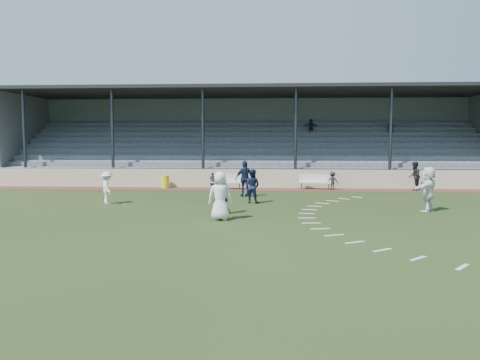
% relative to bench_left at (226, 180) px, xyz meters
% --- Properties ---
extents(ground, '(90.00, 90.00, 0.00)m').
position_rel_bench_left_xyz_m(ground, '(1.38, -10.49, -0.58)').
color(ground, '#233415').
rests_on(ground, ground).
extents(cinder_track, '(34.00, 2.00, 0.02)m').
position_rel_bench_left_xyz_m(cinder_track, '(1.38, 0.01, -0.57)').
color(cinder_track, '#522B20').
rests_on(cinder_track, ground).
extents(retaining_wall, '(34.00, 0.18, 1.20)m').
position_rel_bench_left_xyz_m(retaining_wall, '(1.38, 1.06, 0.02)').
color(retaining_wall, beige).
rests_on(retaining_wall, ground).
extents(bench_left, '(2.02, 0.57, 0.95)m').
position_rel_bench_left_xyz_m(bench_left, '(0.00, 0.00, 0.00)').
color(bench_left, silver).
rests_on(bench_left, cinder_track).
extents(bench_right, '(2.04, 0.75, 0.95)m').
position_rel_bench_left_xyz_m(bench_right, '(5.56, 0.28, 0.00)').
color(bench_right, silver).
rests_on(bench_right, cinder_track).
extents(trash_bin, '(0.50, 0.50, 0.80)m').
position_rel_bench_left_xyz_m(trash_bin, '(-3.98, 0.47, -0.16)').
color(trash_bin, yellow).
rests_on(trash_bin, cinder_track).
extents(football, '(0.21, 0.21, 0.21)m').
position_rel_bench_left_xyz_m(football, '(0.94, -9.42, -0.48)').
color(football, '#C7500B').
rests_on(football, ground).
extents(player_white_lead, '(0.97, 0.66, 1.91)m').
position_rel_bench_left_xyz_m(player_white_lead, '(0.80, -11.17, 0.37)').
color(player_white_lead, white).
rests_on(player_white_lead, ground).
extents(player_navy_lead, '(0.69, 0.50, 1.73)m').
position_rel_bench_left_xyz_m(player_navy_lead, '(0.68, -9.72, 0.28)').
color(player_navy_lead, '#141A37').
rests_on(player_navy_lead, ground).
extents(player_navy_mid, '(0.98, 0.88, 1.68)m').
position_rel_bench_left_xyz_m(player_navy_mid, '(1.86, -6.16, 0.25)').
color(player_navy_mid, '#141A37').
rests_on(player_navy_mid, ground).
extents(player_white_wing, '(1.02, 1.18, 1.59)m').
position_rel_bench_left_xyz_m(player_white_wing, '(-5.19, -6.94, 0.21)').
color(player_white_wing, white).
rests_on(player_white_wing, ground).
extents(player_navy_wing, '(1.25, 0.91, 1.97)m').
position_rel_bench_left_xyz_m(player_navy_wing, '(1.39, -3.63, 0.40)').
color(player_navy_wing, '#141A37').
rests_on(player_navy_wing, ground).
extents(player_white_back, '(1.61, 1.77, 1.97)m').
position_rel_bench_left_xyz_m(player_white_back, '(9.64, -8.37, 0.40)').
color(player_white_back, white).
rests_on(player_white_back, ground).
extents(official, '(0.93, 1.04, 1.76)m').
position_rel_bench_left_xyz_m(official, '(11.61, 0.08, 0.32)').
color(official, black).
rests_on(official, cinder_track).
extents(sub_left_near, '(0.41, 0.29, 1.04)m').
position_rel_bench_left_xyz_m(sub_left_near, '(-0.86, -0.04, -0.04)').
color(sub_left_near, black).
rests_on(sub_left_near, cinder_track).
extents(sub_left_far, '(0.63, 0.40, 1.00)m').
position_rel_bench_left_xyz_m(sub_left_far, '(-0.25, -0.04, -0.06)').
color(sub_left_far, black).
rests_on(sub_left_far, cinder_track).
extents(sub_right, '(0.76, 0.48, 1.12)m').
position_rel_bench_left_xyz_m(sub_right, '(6.63, 0.08, -0.01)').
color(sub_right, black).
rests_on(sub_right, cinder_track).
extents(grandstand, '(34.60, 9.00, 6.61)m').
position_rel_bench_left_xyz_m(grandstand, '(1.38, 5.77, 1.62)').
color(grandstand, slate).
rests_on(grandstand, ground).
extents(penalty_arc, '(3.89, 14.63, 0.01)m').
position_rel_bench_left_xyz_m(penalty_arc, '(5.50, -10.49, -0.58)').
color(penalty_arc, silver).
rests_on(penalty_arc, ground).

